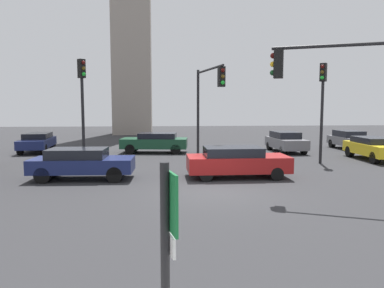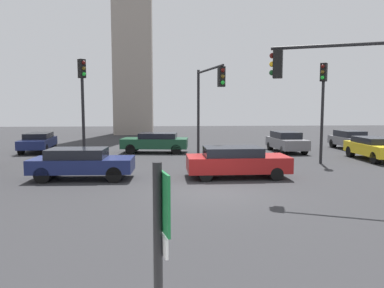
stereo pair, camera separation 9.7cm
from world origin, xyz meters
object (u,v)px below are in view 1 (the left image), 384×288
(direction_sign, at_px, (167,252))
(car_5, at_px, (155,142))
(car_1, at_px, (349,139))
(car_7, at_px, (82,163))
(traffic_light_0, at_px, (208,93))
(traffic_light_2, at_px, (343,83))
(traffic_light_3, at_px, (322,94))
(traffic_light_1, at_px, (82,92))
(car_2, at_px, (286,141))
(car_0, at_px, (237,161))
(car_6, at_px, (374,148))
(car_3, at_px, (37,141))

(direction_sign, relative_size, car_5, 0.52)
(car_1, height_order, car_7, car_1)
(traffic_light_0, distance_m, traffic_light_2, 9.12)
(traffic_light_3, xyz_separation_m, car_1, (5.12, 6.50, -3.12))
(direction_sign, xyz_separation_m, car_1, (14.00, 22.66, -0.89))
(car_1, bearing_deg, traffic_light_1, -71.64)
(car_2, bearing_deg, traffic_light_2, -13.15)
(traffic_light_0, height_order, traffic_light_1, traffic_light_1)
(traffic_light_0, xyz_separation_m, traffic_light_3, (6.31, -0.59, -0.09))
(car_5, bearing_deg, traffic_light_0, 127.85)
(car_0, relative_size, car_2, 1.09)
(traffic_light_3, height_order, car_0, traffic_light_3)
(traffic_light_2, xyz_separation_m, car_0, (-2.79, 4.09, -3.25))
(direction_sign, height_order, car_5, direction_sign)
(car_1, relative_size, car_6, 0.91)
(direction_sign, bearing_deg, car_0, 62.25)
(traffic_light_3, distance_m, car_3, 19.25)
(traffic_light_1, relative_size, car_0, 1.26)
(traffic_light_1, bearing_deg, car_5, 100.01)
(direction_sign, relative_size, car_6, 0.56)
(car_5, bearing_deg, car_1, -170.10)
(car_0, bearing_deg, car_7, 179.17)
(traffic_light_3, distance_m, car_7, 13.33)
(traffic_light_2, height_order, car_5, traffic_light_2)
(traffic_light_2, relative_size, car_1, 1.37)
(car_0, bearing_deg, traffic_light_2, -55.67)
(car_2, relative_size, car_3, 0.90)
(car_3, distance_m, car_6, 22.25)
(direction_sign, height_order, traffic_light_1, traffic_light_1)
(traffic_light_1, xyz_separation_m, car_0, (7.60, -4.19, -3.22))
(traffic_light_2, height_order, car_7, traffic_light_2)
(direction_sign, distance_m, traffic_light_3, 18.58)
(traffic_light_3, bearing_deg, car_0, -15.58)
(direction_sign, distance_m, traffic_light_2, 10.62)
(traffic_light_3, bearing_deg, traffic_light_1, -51.41)
(car_6, bearing_deg, traffic_light_0, -85.44)
(traffic_light_2, distance_m, car_7, 11.03)
(car_1, xyz_separation_m, car_2, (-5.29, -1.13, 0.00))
(car_2, xyz_separation_m, car_6, (3.94, -4.31, -0.00))
(direction_sign, height_order, traffic_light_2, traffic_light_2)
(car_3, height_order, car_7, car_7)
(car_0, height_order, car_6, car_0)
(traffic_light_0, bearing_deg, car_6, 82.18)
(traffic_light_2, xyz_separation_m, car_6, (6.54, 8.87, -3.24))
(car_6, relative_size, car_7, 1.00)
(car_0, relative_size, car_6, 1.02)
(car_3, bearing_deg, traffic_light_0, 55.97)
(traffic_light_3, xyz_separation_m, car_3, (-17.71, 6.85, -3.13))
(traffic_light_0, height_order, car_7, traffic_light_0)
(car_0, height_order, car_7, car_0)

